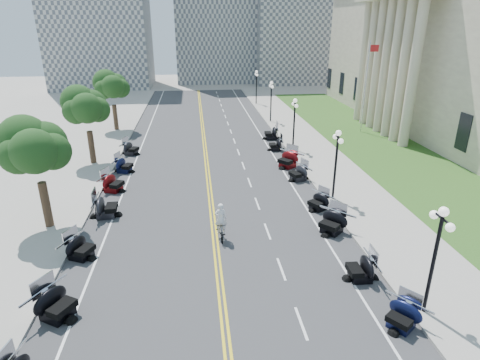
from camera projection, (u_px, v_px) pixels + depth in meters
name	position (u px, v px, depth m)	size (l,w,h in m)	color
ground	(215.00, 234.00, 23.86)	(160.00, 160.00, 0.00)	gray
road	(208.00, 175.00, 33.10)	(16.00, 90.00, 0.01)	#333335
centerline_yellow_a	(206.00, 175.00, 33.09)	(0.12, 90.00, 0.00)	yellow
centerline_yellow_b	(209.00, 175.00, 33.11)	(0.12, 90.00, 0.00)	yellow
edge_line_north	(284.00, 172.00, 33.78)	(0.12, 90.00, 0.00)	white
edge_line_south	(129.00, 178.00, 32.42)	(0.12, 90.00, 0.00)	white
lane_dash_4	(301.00, 323.00, 16.79)	(0.12, 2.00, 0.00)	white
lane_dash_5	(281.00, 269.00, 20.49)	(0.12, 2.00, 0.00)	white
lane_dash_6	(267.00, 231.00, 24.19)	(0.12, 2.00, 0.00)	white
lane_dash_7	(257.00, 204.00, 27.89)	(0.12, 2.00, 0.00)	white
lane_dash_8	(250.00, 182.00, 31.59)	(0.12, 2.00, 0.00)	white
lane_dash_9	(243.00, 166.00, 35.29)	(0.12, 2.00, 0.00)	white
lane_dash_10	(238.00, 152.00, 38.98)	(0.12, 2.00, 0.00)	white
lane_dash_11	(234.00, 141.00, 42.68)	(0.12, 2.00, 0.00)	white
lane_dash_12	(231.00, 131.00, 46.38)	(0.12, 2.00, 0.00)	white
lane_dash_13	(228.00, 123.00, 50.08)	(0.12, 2.00, 0.00)	white
lane_dash_14	(225.00, 116.00, 53.78)	(0.12, 2.00, 0.00)	white
lane_dash_15	(223.00, 110.00, 57.48)	(0.12, 2.00, 0.00)	white
lane_dash_16	(221.00, 105.00, 61.17)	(0.12, 2.00, 0.00)	white
lane_dash_17	(219.00, 100.00, 64.87)	(0.12, 2.00, 0.00)	white
lane_dash_18	(218.00, 96.00, 68.57)	(0.12, 2.00, 0.00)	white
lane_dash_19	(217.00, 92.00, 72.27)	(0.12, 2.00, 0.00)	white
sidewalk_north	(331.00, 169.00, 34.19)	(5.00, 90.00, 0.15)	#9E9991
sidewalk_south	(76.00, 180.00, 31.97)	(5.00, 90.00, 0.15)	#9E9991
lawn	(371.00, 141.00, 42.33)	(9.00, 60.00, 0.10)	#356023
distant_block_a	(98.00, 15.00, 74.52)	(18.00, 14.00, 26.00)	gray
distant_block_b	(214.00, 6.00, 81.66)	(16.00, 12.00, 30.00)	gray
distant_block_c	(303.00, 27.00, 82.25)	(20.00, 14.00, 22.00)	gray
street_lamp_1	(433.00, 262.00, 16.42)	(0.50, 1.20, 4.90)	black
street_lamp_2	(336.00, 166.00, 27.51)	(0.50, 1.20, 4.90)	black
street_lamp_3	(294.00, 125.00, 38.61)	(0.50, 1.20, 4.90)	black
street_lamp_4	(271.00, 102.00, 49.70)	(0.50, 1.20, 4.90)	black
street_lamp_5	(256.00, 87.00, 60.80)	(0.50, 1.20, 4.90)	black
flagpole	(365.00, 88.00, 44.27)	(1.10, 0.20, 10.00)	silver
tree_2	(36.00, 154.00, 22.91)	(4.80, 4.80, 9.20)	#235619
tree_3	(87.00, 111.00, 34.01)	(4.80, 4.80, 9.20)	#235619
tree_4	(112.00, 89.00, 45.10)	(4.80, 4.80, 9.20)	#235619
motorcycle_n_3	(403.00, 315.00, 16.37)	(1.78, 1.78, 1.25)	black
motorcycle_n_4	(361.00, 267.00, 19.46)	(1.93, 1.93, 1.35)	black
motorcycle_n_5	(332.00, 221.00, 23.82)	(2.09, 2.09, 1.46)	black
motorcycle_n_6	(318.00, 201.00, 26.82)	(1.76, 1.76, 1.24)	black
motorcycle_n_7	(298.00, 172.00, 31.82)	(1.95, 1.95, 1.36)	black
motorcycle_n_8	(288.00, 159.00, 34.65)	(2.22, 2.22, 1.56)	#590A0C
motorcycle_n_9	(276.00, 144.00, 39.31)	(1.91, 1.91, 1.33)	black
motorcycle_n_10	(271.00, 132.00, 43.05)	(2.18, 2.18, 1.52)	black
motorcycle_s_4	(56.00, 303.00, 16.90)	(2.12, 2.12, 1.48)	black
motorcycle_s_5	(80.00, 247.00, 21.26)	(1.90, 1.90, 1.33)	black
motorcycle_s_6	(106.00, 206.00, 25.78)	(2.20, 2.20, 1.54)	black
motorcycle_s_7	(113.00, 182.00, 29.72)	(2.04, 2.04, 1.43)	#590A0C
motorcycle_s_8	(124.00, 164.00, 33.57)	(1.93, 1.93, 1.35)	black
motorcycle_s_9	(131.00, 148.00, 38.07)	(1.93, 1.93, 1.35)	black
bicycle	(221.00, 230.00, 23.20)	(0.54, 1.91, 1.14)	#A51414
cyclist_rider	(220.00, 206.00, 22.64)	(0.69, 0.45, 1.89)	silver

